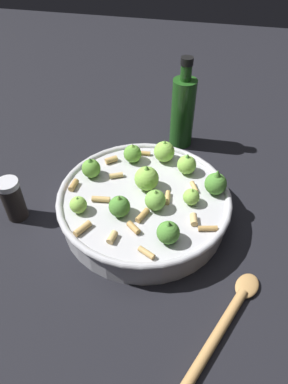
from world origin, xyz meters
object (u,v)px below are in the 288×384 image
at_px(cooking_pan, 145,202).
at_px(olive_oil_bottle, 183,111).
at_px(pepper_shaker, 13,199).
at_px(wooden_spoon, 226,320).

xyz_separation_m(cooking_pan, olive_oil_bottle, (-0.04, -0.26, 0.05)).
xyz_separation_m(pepper_shaker, wooden_spoon, (-0.42, 0.14, -0.04)).
bearing_deg(cooking_pan, olive_oil_bottle, -97.71).
bearing_deg(olive_oil_bottle, pepper_shaker, 48.33).
bearing_deg(cooking_pan, wooden_spoon, 131.09).
bearing_deg(wooden_spoon, pepper_shaker, -18.39).
bearing_deg(wooden_spoon, olive_oil_bottle, -73.74).
distance_m(pepper_shaker, wooden_spoon, 0.44).
height_order(pepper_shaker, olive_oil_bottle, olive_oil_bottle).
relative_size(olive_oil_bottle, wooden_spoon, 0.99).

